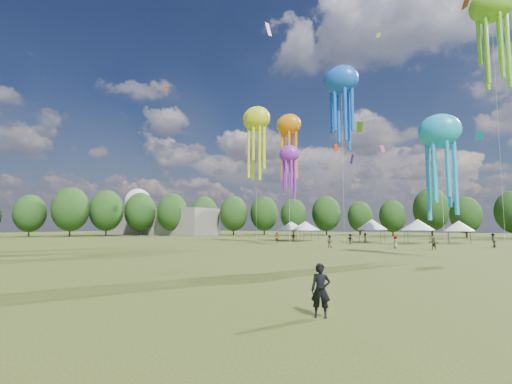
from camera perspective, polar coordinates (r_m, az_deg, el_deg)
The scene contains 10 objects.
ground at distance 18.78m, azimuth -15.64°, elevation -14.37°, with size 300.00×300.00×0.00m, color #384416.
observer_main at distance 12.73m, azimuth 10.11°, elevation -14.92°, with size 0.65×0.43×1.78m, color black.
spectator_near at distance 50.27m, azimuth 11.44°, elevation -7.63°, with size 0.81×0.63×1.67m, color gray.
spectators_far at distance 58.43m, azimuth 19.43°, elevation -7.08°, with size 32.22×16.39×1.92m.
festival_tents at distance 69.64m, azimuth 15.94°, elevation -5.05°, with size 34.77×9.44×4.13m.
show_kites at distance 55.91m, azimuth 13.02°, elevation 12.78°, with size 39.34×19.01×32.06m.
small_kites at distance 63.19m, azimuth 15.45°, elevation 20.36°, with size 74.80×59.89×42.59m.
treeline at distance 77.53m, azimuth 17.24°, elevation -2.39°, with size 201.57×95.24×13.43m.
hangar at distance 120.36m, azimuth -15.14°, elevation -4.57°, with size 40.00×12.00×8.00m, color gray.
radome at distance 136.28m, azimuth -18.05°, elevation -2.03°, with size 9.00×9.00×16.00m.
Camera 1 is at (13.17, -13.04, 3.06)m, focal length 25.52 mm.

